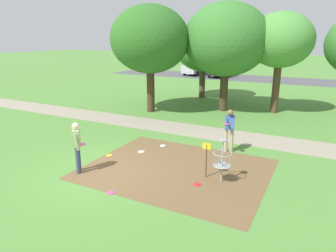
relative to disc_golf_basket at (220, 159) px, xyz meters
name	(u,v)px	position (x,y,z in m)	size (l,w,h in m)	color
ground_plane	(100,171)	(-3.81, -1.14, -0.75)	(160.00, 160.00, 0.00)	#518438
dirt_tee_pad	(177,169)	(-1.59, 0.21, -0.75)	(6.02, 4.87, 0.01)	brown
disc_golf_basket	(220,159)	(0.00, 0.00, 0.00)	(0.98, 0.58, 1.39)	#9E9EA3
player_foreground_watching	(229,128)	(-0.51, 2.63, 0.23)	(0.47, 1.17, 1.71)	tan
player_throwing	(77,145)	(-4.38, -1.51, 0.21)	(0.45, 0.47, 1.71)	#384260
frisbee_near_basket	(141,152)	(-3.54, 1.02, -0.74)	(0.25, 0.25, 0.02)	white
frisbee_by_tee	(163,146)	(-3.12, 2.02, -0.74)	(0.24, 0.24, 0.02)	white
frisbee_mid_grass	(109,155)	(-4.42, 0.13, -0.74)	(0.22, 0.22, 0.02)	gold
frisbee_far_left	(222,163)	(-0.36, 1.43, -0.74)	(0.23, 0.23, 0.02)	#1E93DB
frisbee_far_right	(197,184)	(-0.52, -0.56, -0.74)	(0.24, 0.24, 0.02)	red
frisbee_scattered_a	(111,193)	(-2.55, -2.19, -0.74)	(0.21, 0.21, 0.02)	#E53D99
tree_near_left	(281,40)	(-0.02, 10.33, 3.42)	(3.66, 3.66, 5.76)	#4C3823
tree_mid_left	(150,40)	(-6.70, 7.15, 3.46)	(4.54, 4.54, 6.17)	#422D1E
tree_mid_right	(226,40)	(-2.89, 9.40, 3.45)	(4.98, 4.98, 6.34)	#422D1E
tree_far_left	(203,48)	(-5.59, 12.73, 2.88)	(4.00, 4.00, 5.35)	brown
parking_lot_strip	(261,79)	(-3.81, 25.74, -0.75)	(36.00, 6.00, 0.01)	#4C4C51
parked_car_leftmost	(197,67)	(-11.48, 26.17, 0.17)	(2.50, 4.45, 1.84)	#B2B7BC
parked_car_center_left	(221,69)	(-8.26, 25.58, 0.17)	(2.15, 4.29, 1.84)	black
gravel_path	(175,128)	(-3.81, 4.64, -0.75)	(40.00, 1.95, 0.00)	gray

